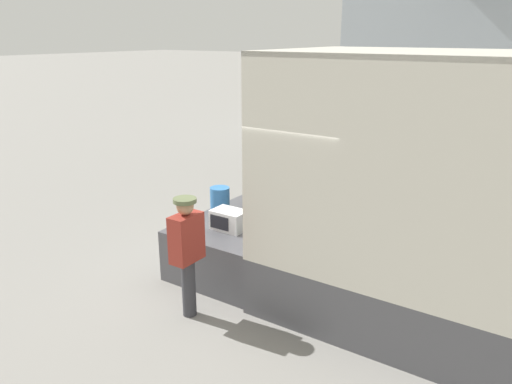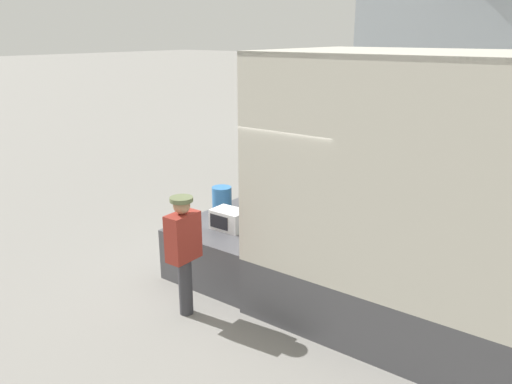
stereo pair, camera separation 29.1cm
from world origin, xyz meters
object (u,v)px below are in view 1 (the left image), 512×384
Objects in this scene: portable_generator at (271,197)px; microwave at (229,220)px; orange_bucket at (220,199)px; worker_person at (187,246)px.

microwave is at bearing -92.79° from portable_generator.
worker_person reaches higher than orange_bucket.
orange_bucket is (-0.66, -0.51, -0.02)m from portable_generator.
portable_generator reaches higher than orange_bucket.
worker_person is at bearing -80.16° from microwave.
orange_bucket is 0.25× the size of worker_person.
worker_person reaches higher than portable_generator.
worker_person reaches higher than microwave.
worker_person is (0.81, -1.71, 0.01)m from orange_bucket.
microwave is 0.31× the size of worker_person.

